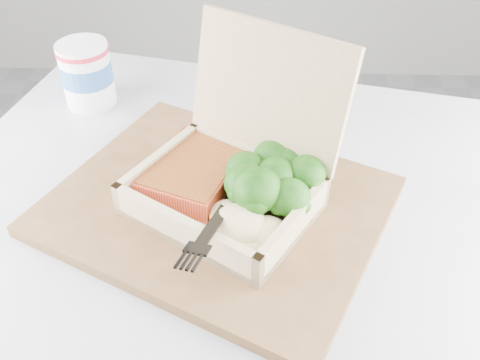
{
  "coord_description": "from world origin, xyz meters",
  "views": [
    {
      "loc": [
        0.43,
        -0.11,
        1.17
      ],
      "look_at": [
        0.41,
        0.37,
        0.76
      ],
      "focal_mm": 40.0,
      "sensor_mm": 36.0,
      "label": 1
    }
  ],
  "objects_px": {
    "cafe_table": "(220,323)",
    "paper_cup": "(86,72)",
    "serving_tray": "(217,206)",
    "takeout_container": "(238,164)"
  },
  "relations": [
    {
      "from": "cafe_table",
      "to": "serving_tray",
      "type": "relative_size",
      "value": 2.42
    },
    {
      "from": "cafe_table",
      "to": "paper_cup",
      "type": "distance_m",
      "value": 0.42
    },
    {
      "from": "serving_tray",
      "to": "takeout_container",
      "type": "bearing_deg",
      "value": 28.94
    },
    {
      "from": "cafe_table",
      "to": "paper_cup",
      "type": "relative_size",
      "value": 9.31
    },
    {
      "from": "serving_tray",
      "to": "paper_cup",
      "type": "bearing_deg",
      "value": 131.43
    },
    {
      "from": "serving_tray",
      "to": "paper_cup",
      "type": "distance_m",
      "value": 0.32
    },
    {
      "from": "serving_tray",
      "to": "cafe_table",
      "type": "bearing_deg",
      "value": -87.9
    },
    {
      "from": "paper_cup",
      "to": "serving_tray",
      "type": "bearing_deg",
      "value": -48.57
    },
    {
      "from": "cafe_table",
      "to": "takeout_container",
      "type": "xyz_separation_m",
      "value": [
        0.02,
        0.05,
        0.25
      ]
    },
    {
      "from": "takeout_container",
      "to": "paper_cup",
      "type": "xyz_separation_m",
      "value": [
        -0.24,
        0.23,
        -0.01
      ]
    }
  ]
}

